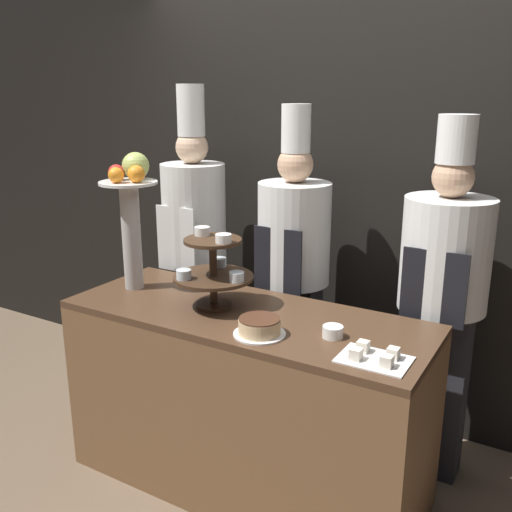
{
  "coord_description": "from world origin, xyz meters",
  "views": [
    {
      "loc": [
        1.3,
        -1.78,
        1.9
      ],
      "look_at": [
        0.0,
        0.43,
        1.17
      ],
      "focal_mm": 40.0,
      "sensor_mm": 36.0,
      "label": 1
    }
  ],
  "objects_px": {
    "cup_white": "(333,332)",
    "chef_center_left": "(293,265)",
    "fruit_pedestal": "(131,204)",
    "chef_left": "(195,241)",
    "chef_center_right": "(442,291)",
    "tiered_stand": "(213,268)",
    "cake_square_tray": "(374,356)",
    "cake_round": "(259,327)"
  },
  "relations": [
    {
      "from": "fruit_pedestal",
      "to": "chef_left",
      "type": "height_order",
      "value": "chef_left"
    },
    {
      "from": "tiered_stand",
      "to": "fruit_pedestal",
      "type": "xyz_separation_m",
      "value": [
        -0.52,
        0.03,
        0.25
      ]
    },
    {
      "from": "chef_left",
      "to": "chef_center_right",
      "type": "bearing_deg",
      "value": 0.0
    },
    {
      "from": "fruit_pedestal",
      "to": "cake_square_tray",
      "type": "xyz_separation_m",
      "value": [
        1.37,
        -0.19,
        -0.43
      ]
    },
    {
      "from": "tiered_stand",
      "to": "fruit_pedestal",
      "type": "relative_size",
      "value": 0.54
    },
    {
      "from": "fruit_pedestal",
      "to": "chef_left",
      "type": "distance_m",
      "value": 0.64
    },
    {
      "from": "fruit_pedestal",
      "to": "chef_center_left",
      "type": "distance_m",
      "value": 0.93
    },
    {
      "from": "cake_round",
      "to": "chef_center_right",
      "type": "relative_size",
      "value": 0.12
    },
    {
      "from": "fruit_pedestal",
      "to": "chef_center_right",
      "type": "relative_size",
      "value": 0.38
    },
    {
      "from": "chef_center_left",
      "to": "cup_white",
      "type": "bearing_deg",
      "value": -51.36
    },
    {
      "from": "chef_left",
      "to": "chef_center_left",
      "type": "relative_size",
      "value": 1.06
    },
    {
      "from": "chef_left",
      "to": "cake_square_tray",
      "type": "bearing_deg",
      "value": -28.19
    },
    {
      "from": "tiered_stand",
      "to": "chef_center_left",
      "type": "height_order",
      "value": "chef_center_left"
    },
    {
      "from": "fruit_pedestal",
      "to": "cake_round",
      "type": "relative_size",
      "value": 3.12
    },
    {
      "from": "chef_center_left",
      "to": "cake_square_tray",
      "type": "bearing_deg",
      "value": -45.86
    },
    {
      "from": "fruit_pedestal",
      "to": "cup_white",
      "type": "distance_m",
      "value": 1.23
    },
    {
      "from": "cup_white",
      "to": "chef_center_left",
      "type": "bearing_deg",
      "value": 128.64
    },
    {
      "from": "tiered_stand",
      "to": "chef_left",
      "type": "height_order",
      "value": "chef_left"
    },
    {
      "from": "cup_white",
      "to": "cake_square_tray",
      "type": "distance_m",
      "value": 0.25
    },
    {
      "from": "cake_square_tray",
      "to": "chef_center_left",
      "type": "bearing_deg",
      "value": 134.14
    },
    {
      "from": "chef_left",
      "to": "chef_center_right",
      "type": "relative_size",
      "value": 1.08
    },
    {
      "from": "cake_round",
      "to": "chef_center_left",
      "type": "bearing_deg",
      "value": 106.58
    },
    {
      "from": "cake_round",
      "to": "tiered_stand",
      "type": "bearing_deg",
      "value": 153.23
    },
    {
      "from": "cake_round",
      "to": "cake_square_tray",
      "type": "distance_m",
      "value": 0.5
    },
    {
      "from": "chef_center_right",
      "to": "chef_left",
      "type": "bearing_deg",
      "value": -180.0
    },
    {
      "from": "cake_round",
      "to": "cup_white",
      "type": "distance_m",
      "value": 0.31
    },
    {
      "from": "cake_square_tray",
      "to": "chef_center_left",
      "type": "height_order",
      "value": "chef_center_left"
    },
    {
      "from": "tiered_stand",
      "to": "cake_square_tray",
      "type": "relative_size",
      "value": 1.41
    },
    {
      "from": "cake_square_tray",
      "to": "chef_center_right",
      "type": "xyz_separation_m",
      "value": [
        0.08,
        0.75,
        0.05
      ]
    },
    {
      "from": "cake_round",
      "to": "cup_white",
      "type": "xyz_separation_m",
      "value": [
        0.28,
        0.13,
        -0.01
      ]
    },
    {
      "from": "tiered_stand",
      "to": "chef_center_right",
      "type": "distance_m",
      "value": 1.11
    },
    {
      "from": "cake_square_tray",
      "to": "chef_left",
      "type": "height_order",
      "value": "chef_left"
    },
    {
      "from": "chef_left",
      "to": "chef_center_left",
      "type": "height_order",
      "value": "chef_left"
    },
    {
      "from": "chef_left",
      "to": "chef_center_right",
      "type": "distance_m",
      "value": 1.47
    },
    {
      "from": "cup_white",
      "to": "chef_center_left",
      "type": "height_order",
      "value": "chef_center_left"
    },
    {
      "from": "fruit_pedestal",
      "to": "cake_square_tray",
      "type": "bearing_deg",
      "value": -7.95
    },
    {
      "from": "fruit_pedestal",
      "to": "chef_center_left",
      "type": "height_order",
      "value": "chef_center_left"
    },
    {
      "from": "tiered_stand",
      "to": "chef_left",
      "type": "relative_size",
      "value": 0.19
    },
    {
      "from": "chef_center_left",
      "to": "chef_center_right",
      "type": "bearing_deg",
      "value": 0.0
    },
    {
      "from": "cake_round",
      "to": "cake_square_tray",
      "type": "height_order",
      "value": "cake_round"
    },
    {
      "from": "chef_left",
      "to": "chef_center_left",
      "type": "xyz_separation_m",
      "value": [
        0.67,
        0.0,
        -0.05
      ]
    },
    {
      "from": "cake_square_tray",
      "to": "cup_white",
      "type": "bearing_deg",
      "value": 152.18
    }
  ]
}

